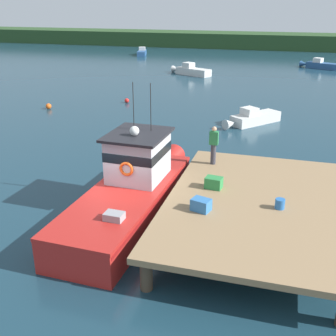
{
  "coord_description": "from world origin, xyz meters",
  "views": [
    {
      "loc": [
        5.5,
        -13.35,
        7.64
      ],
      "look_at": [
        1.2,
        1.58,
        1.4
      ],
      "focal_mm": 44.93,
      "sensor_mm": 36.0,
      "label": 1
    }
  ],
  "objects_px": {
    "moored_boat_outer_mooring": "(320,65)",
    "moored_boat_off_the_point": "(191,71)",
    "crate_single_far": "(201,205)",
    "deckhand_by_the_boat": "(214,144)",
    "moored_boat_far_right": "(252,118)",
    "mooring_buoy_inshore": "(49,106)",
    "crate_stack_mid_dock": "(214,183)",
    "main_fishing_boat": "(133,189)",
    "moored_boat_near_channel": "(142,52)",
    "bait_bucket": "(280,204)",
    "mooring_buoy_channel_marker": "(127,101)"
  },
  "relations": [
    {
      "from": "main_fishing_boat",
      "to": "moored_boat_outer_mooring",
      "type": "relative_size",
      "value": 2.11
    },
    {
      "from": "moored_boat_outer_mooring",
      "to": "moored_boat_near_channel",
      "type": "relative_size",
      "value": 1.04
    },
    {
      "from": "crate_stack_mid_dock",
      "to": "moored_boat_off_the_point",
      "type": "height_order",
      "value": "crate_stack_mid_dock"
    },
    {
      "from": "mooring_buoy_inshore",
      "to": "main_fishing_boat",
      "type": "bearing_deg",
      "value": -49.14
    },
    {
      "from": "mooring_buoy_inshore",
      "to": "mooring_buoy_channel_marker",
      "type": "distance_m",
      "value": 6.05
    },
    {
      "from": "mooring_buoy_inshore",
      "to": "crate_stack_mid_dock",
      "type": "bearing_deg",
      "value": -41.7
    },
    {
      "from": "crate_single_far",
      "to": "crate_stack_mid_dock",
      "type": "bearing_deg",
      "value": 87.53
    },
    {
      "from": "mooring_buoy_channel_marker",
      "to": "moored_boat_far_right",
      "type": "bearing_deg",
      "value": -18.86
    },
    {
      "from": "moored_boat_off_the_point",
      "to": "moored_boat_far_right",
      "type": "relative_size",
      "value": 1.22
    },
    {
      "from": "deckhand_by_the_boat",
      "to": "moored_boat_off_the_point",
      "type": "bearing_deg",
      "value": 104.9
    },
    {
      "from": "crate_single_far",
      "to": "mooring_buoy_inshore",
      "type": "distance_m",
      "value": 21.22
    },
    {
      "from": "mooring_buoy_channel_marker",
      "to": "main_fishing_boat",
      "type": "bearing_deg",
      "value": -67.97
    },
    {
      "from": "main_fishing_boat",
      "to": "bait_bucket",
      "type": "relative_size",
      "value": 29.02
    },
    {
      "from": "crate_single_far",
      "to": "deckhand_by_the_boat",
      "type": "height_order",
      "value": "deckhand_by_the_boat"
    },
    {
      "from": "crate_stack_mid_dock",
      "to": "moored_boat_far_right",
      "type": "relative_size",
      "value": 0.15
    },
    {
      "from": "moored_boat_off_the_point",
      "to": "moored_boat_far_right",
      "type": "bearing_deg",
      "value": -65.13
    },
    {
      "from": "crate_single_far",
      "to": "moored_boat_far_right",
      "type": "xyz_separation_m",
      "value": [
        0.27,
        15.2,
        -1.01
      ]
    },
    {
      "from": "moored_boat_off_the_point",
      "to": "moored_boat_far_right",
      "type": "height_order",
      "value": "moored_boat_off_the_point"
    },
    {
      "from": "crate_stack_mid_dock",
      "to": "moored_boat_near_channel",
      "type": "relative_size",
      "value": 0.13
    },
    {
      "from": "crate_single_far",
      "to": "mooring_buoy_channel_marker",
      "type": "relative_size",
      "value": 1.69
    },
    {
      "from": "moored_boat_outer_mooring",
      "to": "mooring_buoy_channel_marker",
      "type": "height_order",
      "value": "moored_boat_outer_mooring"
    },
    {
      "from": "moored_boat_near_channel",
      "to": "mooring_buoy_channel_marker",
      "type": "relative_size",
      "value": 12.69
    },
    {
      "from": "moored_boat_outer_mooring",
      "to": "moored_boat_far_right",
      "type": "xyz_separation_m",
      "value": [
        -5.44,
        -26.69,
        -0.02
      ]
    },
    {
      "from": "main_fishing_boat",
      "to": "moored_boat_near_channel",
      "type": "height_order",
      "value": "main_fishing_boat"
    },
    {
      "from": "crate_stack_mid_dock",
      "to": "moored_boat_far_right",
      "type": "bearing_deg",
      "value": 89.19
    },
    {
      "from": "crate_stack_mid_dock",
      "to": "moored_boat_near_channel",
      "type": "bearing_deg",
      "value": 112.36
    },
    {
      "from": "moored_boat_far_right",
      "to": "mooring_buoy_inshore",
      "type": "xyz_separation_m",
      "value": [
        -15.09,
        -0.06,
        -0.18
      ]
    },
    {
      "from": "deckhand_by_the_boat",
      "to": "moored_boat_outer_mooring",
      "type": "relative_size",
      "value": 0.35
    },
    {
      "from": "moored_boat_outer_mooring",
      "to": "mooring_buoy_channel_marker",
      "type": "relative_size",
      "value": 13.15
    },
    {
      "from": "bait_bucket",
      "to": "moored_boat_near_channel",
      "type": "xyz_separation_m",
      "value": [
        -21.55,
        47.57,
        -0.98
      ]
    },
    {
      "from": "main_fishing_boat",
      "to": "moored_boat_off_the_point",
      "type": "bearing_deg",
      "value": 99.23
    },
    {
      "from": "moored_boat_near_channel",
      "to": "moored_boat_outer_mooring",
      "type": "bearing_deg",
      "value": -14.78
    },
    {
      "from": "main_fishing_boat",
      "to": "bait_bucket",
      "type": "xyz_separation_m",
      "value": [
        5.39,
        -0.52,
        0.36
      ]
    },
    {
      "from": "bait_bucket",
      "to": "moored_boat_near_channel",
      "type": "distance_m",
      "value": 52.23
    },
    {
      "from": "deckhand_by_the_boat",
      "to": "moored_boat_off_the_point",
      "type": "distance_m",
      "value": 30.0
    },
    {
      "from": "main_fishing_boat",
      "to": "mooring_buoy_channel_marker",
      "type": "height_order",
      "value": "main_fishing_boat"
    },
    {
      "from": "moored_boat_off_the_point",
      "to": "mooring_buoy_channel_marker",
      "type": "height_order",
      "value": "moored_boat_off_the_point"
    },
    {
      "from": "crate_stack_mid_dock",
      "to": "mooring_buoy_channel_marker",
      "type": "bearing_deg",
      "value": 120.73
    },
    {
      "from": "main_fishing_boat",
      "to": "deckhand_by_the_boat",
      "type": "xyz_separation_m",
      "value": [
        2.52,
        2.9,
        1.05
      ]
    },
    {
      "from": "bait_bucket",
      "to": "moored_boat_far_right",
      "type": "distance_m",
      "value": 14.55
    },
    {
      "from": "moored_boat_outer_mooring",
      "to": "crate_stack_mid_dock",
      "type": "bearing_deg",
      "value": -98.0
    },
    {
      "from": "moored_boat_near_channel",
      "to": "mooring_buoy_inshore",
      "type": "relative_size",
      "value": 10.78
    },
    {
      "from": "bait_bucket",
      "to": "mooring_buoy_inshore",
      "type": "bearing_deg",
      "value": 140.45
    },
    {
      "from": "moored_boat_outer_mooring",
      "to": "mooring_buoy_inshore",
      "type": "xyz_separation_m",
      "value": [
        -20.52,
        -26.75,
        -0.2
      ]
    },
    {
      "from": "main_fishing_boat",
      "to": "crate_stack_mid_dock",
      "type": "xyz_separation_m",
      "value": [
        2.99,
        0.49,
        0.4
      ]
    },
    {
      "from": "moored_boat_outer_mooring",
      "to": "moored_boat_off_the_point",
      "type": "distance_m",
      "value": 16.29
    },
    {
      "from": "crate_stack_mid_dock",
      "to": "moored_boat_near_channel",
      "type": "height_order",
      "value": "crate_stack_mid_dock"
    },
    {
      "from": "moored_boat_outer_mooring",
      "to": "moored_boat_off_the_point",
      "type": "relative_size",
      "value": 0.95
    },
    {
      "from": "bait_bucket",
      "to": "moored_boat_far_right",
      "type": "relative_size",
      "value": 0.08
    },
    {
      "from": "main_fishing_boat",
      "to": "mooring_buoy_inshore",
      "type": "xyz_separation_m",
      "value": [
        -11.91,
        13.76,
        -0.8
      ]
    }
  ]
}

